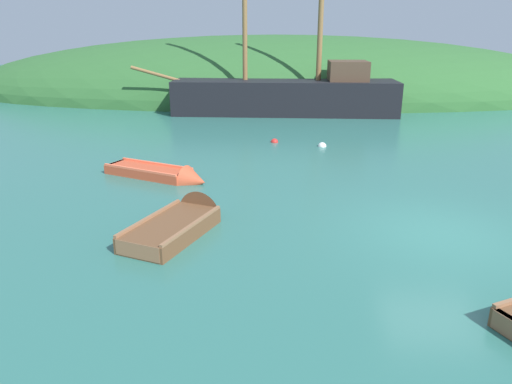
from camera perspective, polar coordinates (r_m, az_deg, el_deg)
ground_plane at (r=12.38m, az=21.36°, el=-4.69°), size 120.00×120.00×0.00m
shore_hill at (r=39.24m, az=2.29°, el=11.90°), size 49.86×21.31×8.85m
sailing_ship at (r=28.79m, az=3.74°, el=10.95°), size 15.68×3.63×13.01m
rowboat_near_dock at (r=16.13m, az=-11.12°, el=1.95°), size 3.85×2.42×0.93m
rowboat_far at (r=11.91m, az=-8.67°, el=-3.75°), size 2.31×3.50×1.20m
buoy_white at (r=20.49m, az=7.94°, el=5.43°), size 0.36×0.36×0.36m
buoy_red at (r=21.12m, az=2.23°, el=5.99°), size 0.33×0.33×0.33m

